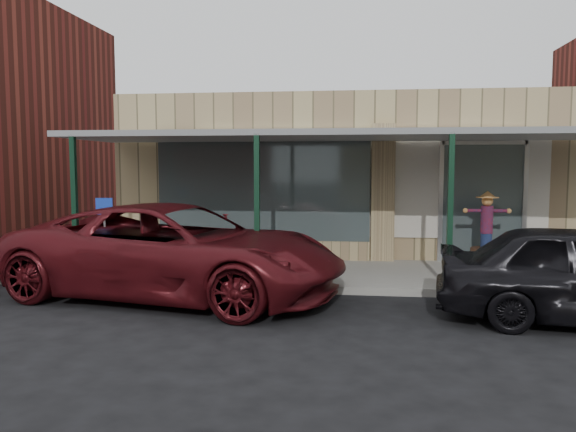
# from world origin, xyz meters

# --- Properties ---
(ground) EXTENTS (120.00, 120.00, 0.00)m
(ground) POSITION_xyz_m (0.00, 0.00, 0.00)
(ground) COLOR black
(ground) RESTS_ON ground
(sidewalk) EXTENTS (40.00, 3.20, 0.15)m
(sidewalk) POSITION_xyz_m (0.00, 3.60, 0.07)
(sidewalk) COLOR gray
(sidewalk) RESTS_ON ground
(storefront) EXTENTS (12.00, 6.25, 4.20)m
(storefront) POSITION_xyz_m (-0.00, 8.16, 2.09)
(storefront) COLOR tan
(storefront) RESTS_ON ground
(awning) EXTENTS (12.00, 3.00, 3.04)m
(awning) POSITION_xyz_m (0.00, 3.56, 3.01)
(awning) COLOR gray
(awning) RESTS_ON ground
(block_buildings_near) EXTENTS (61.00, 8.00, 8.00)m
(block_buildings_near) POSITION_xyz_m (2.01, 9.20, 3.77)
(block_buildings_near) COLOR maroon
(block_buildings_near) RESTS_ON ground
(barrel_scarecrow) EXTENTS (1.03, 0.82, 1.71)m
(barrel_scarecrow) POSITION_xyz_m (2.95, 4.40, 0.73)
(barrel_scarecrow) COLOR #442E1B
(barrel_scarecrow) RESTS_ON sidewalk
(barrel_pumpkin) EXTENTS (0.87, 0.87, 0.79)m
(barrel_pumpkin) POSITION_xyz_m (-4.26, 2.88, 0.43)
(barrel_pumpkin) COLOR #442E1B
(barrel_pumpkin) RESTS_ON sidewalk
(handicap_sign) EXTENTS (0.33, 0.09, 1.61)m
(handicap_sign) POSITION_xyz_m (-5.00, 2.40, 1.19)
(handicap_sign) COLOR gray
(handicap_sign) RESTS_ON sidewalk
(car_maroon) EXTENTS (6.64, 4.00, 1.72)m
(car_maroon) POSITION_xyz_m (-3.18, 1.44, 0.86)
(car_maroon) COLOR #531016
(car_maroon) RESTS_ON ground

